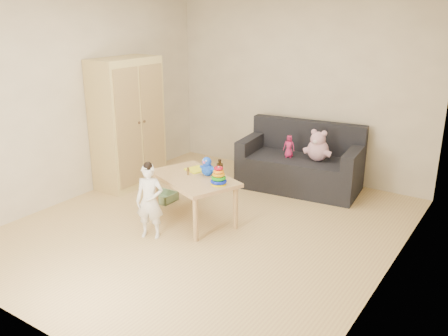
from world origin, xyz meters
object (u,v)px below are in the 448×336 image
Objects in this scene: play_table at (194,199)px; wardrobe at (128,123)px; toddler at (150,202)px; sofa at (299,173)px.

wardrobe is at bearing 161.80° from play_table.
toddler is at bearing -38.69° from wardrobe.
wardrobe is at bearing -157.33° from sofa.
wardrobe is at bearing 116.92° from toddler.
toddler is (1.37, -1.10, -0.48)m from wardrobe.
sofa is at bearing 29.14° from wardrobe.
wardrobe reaches higher than play_table.
toddler is at bearing -103.16° from play_table.
sofa is 1.55× the size of play_table.
play_table is (1.51, -0.50, -0.61)m from wardrobe.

